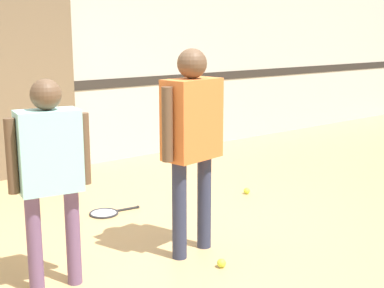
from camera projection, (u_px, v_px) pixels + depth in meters
ground_plane at (173, 254)px, 4.14m from camera, size 16.00×16.00×0.00m
wall_back at (18, 39)px, 6.08m from camera, size 16.00×0.07×3.20m
person_instructor at (192, 130)px, 3.97m from camera, size 0.59×0.31×1.57m
person_student_left at (50, 162)px, 3.43m from camera, size 0.53×0.28×1.40m
racket_spare_on_floor at (106, 213)px, 5.04m from camera, size 0.52×0.31×0.03m
tennis_ball_near_instructor at (222, 263)px, 3.90m from camera, size 0.07×0.07×0.07m
tennis_ball_by_spare_racket at (70, 213)px, 4.96m from camera, size 0.07×0.07×0.07m
tennis_ball_stray_left at (247, 191)px, 5.65m from camera, size 0.07×0.07×0.07m
tennis_ball_stray_right at (37, 281)px, 3.62m from camera, size 0.07×0.07×0.07m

